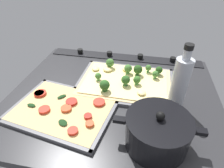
# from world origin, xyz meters

# --- Properties ---
(ground_plane) EXTENTS (0.81, 0.69, 0.03)m
(ground_plane) POSITION_xyz_m (0.00, 0.00, -0.01)
(ground_plane) COLOR #28282B
(stove_control_panel) EXTENTS (0.78, 0.07, 0.03)m
(stove_control_panel) POSITION_xyz_m (0.00, -0.31, 0.01)
(stove_control_panel) COLOR black
(stove_control_panel) RESTS_ON ground_plane
(baking_tray_front) EXTENTS (0.40, 0.29, 0.01)m
(baking_tray_front) POSITION_xyz_m (-0.04, -0.08, 0.00)
(baking_tray_front) COLOR slate
(baking_tray_front) RESTS_ON ground_plane
(broccoli_pizza) EXTENTS (0.37, 0.27, 0.06)m
(broccoli_pizza) POSITION_xyz_m (-0.03, -0.08, 0.02)
(broccoli_pizza) COLOR #D3B77F
(broccoli_pizza) RESTS_ON baking_tray_front
(baking_tray_back) EXTENTS (0.38, 0.31, 0.01)m
(baking_tray_back) POSITION_xyz_m (0.16, 0.13, 0.00)
(baking_tray_back) COLOR slate
(baking_tray_back) RESTS_ON ground_plane
(veggie_pizza_back) EXTENTS (0.35, 0.28, 0.02)m
(veggie_pizza_back) POSITION_xyz_m (0.16, 0.13, 0.01)
(veggie_pizza_back) COLOR #DAB874
(veggie_pizza_back) RESTS_ON baking_tray_back
(cooking_pot) EXTENTS (0.25, 0.18, 0.12)m
(cooking_pot) POSITION_xyz_m (-0.16, 0.20, 0.05)
(cooking_pot) COLOR black
(cooking_pot) RESTS_ON ground_plane
(oil_bottle) EXTENTS (0.06, 0.06, 0.24)m
(oil_bottle) POSITION_xyz_m (-0.23, 0.02, 0.10)
(oil_bottle) COLOR #B7BCC6
(oil_bottle) RESTS_ON ground_plane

